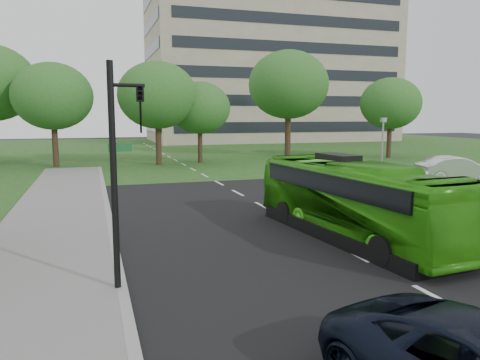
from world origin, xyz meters
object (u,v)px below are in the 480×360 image
Objects in this scene: camera_pole at (383,140)px; tree_park_a at (53,96)px; office_building at (269,67)px; tree_park_c at (200,108)px; tree_park_b at (157,95)px; tree_park_d at (288,85)px; sedan at (456,169)px; bus at (353,200)px; tree_park_e at (391,103)px; traffic_light at (121,160)px.

tree_park_a is at bearing 136.36° from camera_pole.
office_building is 5.49× the size of tree_park_c.
tree_park_d reaches higher than tree_park_b.
sedan is (2.90, -20.85, -6.59)m from tree_park_d.
tree_park_b is 14.85m from tree_park_d.
tree_park_c is at bearing 82.91° from bus.
sedan is 1.22× the size of camera_pole.
camera_pole is at bearing -102.35° from office_building.
office_building is 4.12× the size of bus.
tree_park_e is (23.29, -0.24, -0.52)m from tree_park_b.
tree_park_c is 1.45× the size of sedan.
office_building is 4.66× the size of tree_park_a.
office_building reaches higher than tree_park_e.
tree_park_c reaches higher than traffic_light.
bus is 2.35× the size of camera_pole.
sedan is at bearing -47.36° from camera_pole.
traffic_light is (-19.05, -34.03, -4.16)m from tree_park_d.
office_building is 7.93× the size of sedan.
tree_park_b reaches higher than tree_park_a.
tree_park_b reaches higher than bus.
tree_park_b is 30.17m from traffic_light.
tree_park_a is 22.91m from tree_park_d.
tree_park_b is 0.81× the size of tree_park_d.
bus is 1.75× the size of traffic_light.
tree_park_a is at bearing -170.96° from tree_park_d.
traffic_light is (-28.23, -29.40, -2.21)m from tree_park_e.
bus is (-0.77, -27.49, -3.60)m from tree_park_c.
bus is (-11.03, -31.19, -6.07)m from tree_park_d.
tree_park_c is at bearing 113.28° from camera_pole.
office_building is at bearing 55.89° from tree_park_b.
office_building is at bearing 72.29° from tree_park_d.
office_building is at bearing 4.12° from sedan.
office_building reaches higher than tree_park_c.
tree_park_b is 23.30m from tree_park_e.
tree_park_c is 0.91× the size of tree_park_e.
tree_park_e is at bearing -91.21° from office_building.
tree_park_e is at bearing 47.26° from bus.
sedan is 25.71m from traffic_light.
camera_pole is (-0.83, -18.02, -4.75)m from tree_park_d.
tree_park_d is 1.97× the size of traffic_light.
sedan is at bearing -97.71° from office_building.
tree_park_b is at bearing -124.11° from office_building.
tree_park_b reaches higher than sedan.
tree_park_c is 1.31× the size of traffic_light.
sedan is at bearing 31.12° from bus.
tree_park_a reaches higher than camera_pole.
sedan is (17.01, -16.46, -5.17)m from tree_park_b.
tree_park_a reaches higher than bus.
camera_pole is (13.29, -13.63, -3.33)m from tree_park_b.
tree_park_a is 0.79× the size of tree_park_d.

